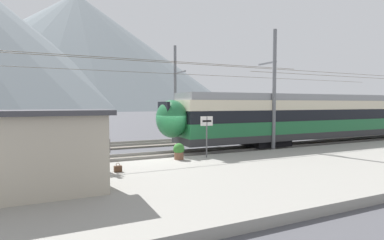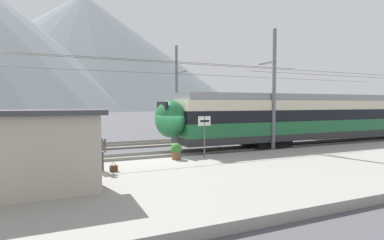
% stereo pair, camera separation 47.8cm
% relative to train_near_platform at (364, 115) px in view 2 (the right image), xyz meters
% --- Properties ---
extents(ground_plane, '(400.00, 400.00, 0.00)m').
position_rel_train_near_platform_xyz_m(ground_plane, '(-17.60, -0.98, -2.23)').
color(ground_plane, '#4C4C51').
extents(platform_slab, '(120.00, 8.87, 0.32)m').
position_rel_train_near_platform_xyz_m(platform_slab, '(-17.60, -6.31, -2.07)').
color(platform_slab, gray).
rests_on(platform_slab, ground).
extents(track_near, '(120.00, 3.00, 0.28)m').
position_rel_train_near_platform_xyz_m(track_near, '(-17.60, -0.00, -2.17)').
color(track_near, '#6B6359').
rests_on(track_near, ground).
extents(track_far, '(120.00, 3.00, 0.28)m').
position_rel_train_near_platform_xyz_m(track_far, '(-17.60, 5.73, -2.17)').
color(track_far, '#6B6359').
rests_on(track_far, ground).
extents(train_near_platform, '(35.14, 2.84, 4.27)m').
position_rel_train_near_platform_xyz_m(train_near_platform, '(0.00, 0.00, 0.00)').
color(train_near_platform, '#2D2D30').
rests_on(train_near_platform, track_near).
extents(catenary_mast_mid, '(43.10, 1.73, 7.88)m').
position_rel_train_near_platform_xyz_m(catenary_mast_mid, '(-10.34, -1.33, 1.86)').
color(catenary_mast_mid, slate).
rests_on(catenary_mast_mid, ground).
extents(catenary_mast_far_side, '(43.10, 2.37, 8.20)m').
position_rel_train_near_platform_xyz_m(catenary_mast_far_side, '(-13.43, 7.66, 2.01)').
color(catenary_mast_far_side, slate).
rests_on(catenary_mast_far_side, ground).
extents(platform_sign, '(0.70, 0.08, 2.19)m').
position_rel_train_near_platform_xyz_m(platform_sign, '(-15.83, -2.61, -0.31)').
color(platform_sign, '#59595B').
rests_on(platform_sign, platform_slab).
extents(passenger_walking, '(0.53, 0.22, 1.69)m').
position_rel_train_near_platform_xyz_m(passenger_walking, '(-21.32, -3.78, -0.97)').
color(passenger_walking, '#383842').
rests_on(passenger_walking, platform_slab).
extents(handbag_beside_passenger, '(0.32, 0.18, 0.39)m').
position_rel_train_near_platform_xyz_m(handbag_beside_passenger, '(-20.81, -4.07, -1.78)').
color(handbag_beside_passenger, '#472D1E').
rests_on(handbag_beside_passenger, platform_slab).
extents(potted_plant_platform_edge, '(0.58, 0.58, 0.85)m').
position_rel_train_near_platform_xyz_m(potted_plant_platform_edge, '(-22.00, -2.56, -1.42)').
color(potted_plant_platform_edge, brown).
rests_on(potted_plant_platform_edge, platform_slab).
extents(potted_plant_by_shelter, '(0.58, 0.58, 0.84)m').
position_rel_train_near_platform_xyz_m(potted_plant_by_shelter, '(-17.40, -2.54, -1.45)').
color(potted_plant_by_shelter, brown).
rests_on(potted_plant_by_shelter, platform_slab).
extents(platform_shelter, '(4.84, 2.07, 2.66)m').
position_rel_train_near_platform_xyz_m(platform_shelter, '(-23.89, -6.33, -0.56)').
color(platform_shelter, '#B7AD99').
rests_on(platform_shelter, platform_slab).
extents(mountain_central_peak, '(215.83, 215.83, 78.56)m').
position_rel_train_near_platform_xyz_m(mountain_central_peak, '(-5.74, 207.50, 37.05)').
color(mountain_central_peak, slate).
rests_on(mountain_central_peak, ground).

